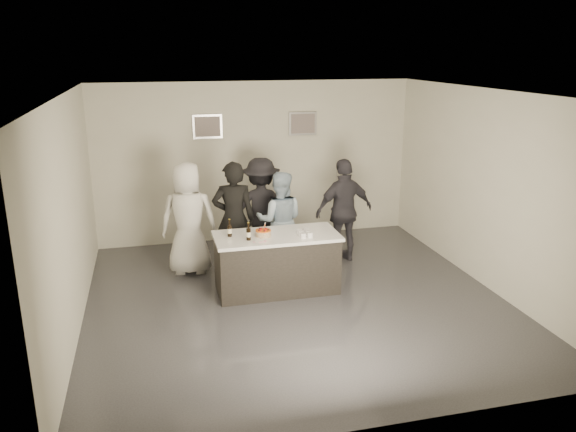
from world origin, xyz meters
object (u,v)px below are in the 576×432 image
Objects in this scene: person_guest_left at (188,219)px; person_guest_back at (261,208)px; cake at (263,233)px; person_main_blue at (280,220)px; person_guest_right at (344,211)px; beer_bottle_a at (230,228)px; person_main_black at (234,219)px; bar_counter at (277,263)px; beer_bottle_b at (248,231)px.

person_guest_back is at bearing -151.56° from person_guest_left.
cake is 1.06m from person_main_blue.
person_guest_right is 1.44m from person_guest_back.
cake is 0.50m from beer_bottle_a.
beer_bottle_a is 0.14× the size of person_main_black.
person_main_black is (-0.52, 0.81, 0.49)m from bar_counter.
beer_bottle_b reaches higher than cake.
cake is at bearing 142.22° from person_guest_left.
cake is 0.13× the size of person_guest_right.
bar_counter is 1.08m from person_main_black.
person_guest_left is at bearing -10.91° from person_guest_right.
cake is at bearing -175.45° from bar_counter.
beer_bottle_a is 0.33m from beer_bottle_b.
cake is 0.12× the size of person_guest_left.
beer_bottle_b is at bearing 131.55° from person_guest_left.
person_main_black is 1.14× the size of person_main_blue.
person_guest_back is at bearing -56.33° from person_main_blue.
beer_bottle_b is at bearing -42.98° from beer_bottle_a.
person_main_black is 1.05× the size of person_guest_right.
person_guest_left reaches higher than person_main_blue.
bar_counter is 1.13× the size of person_main_blue.
beer_bottle_a and beer_bottle_b have the same top height.
person_guest_back is (1.29, 0.46, -0.04)m from person_guest_left.
person_guest_left is 2.63m from person_guest_right.
person_main_blue is at bearing 116.68° from person_guest_back.
person_main_blue is at bearing 41.42° from beer_bottle_a.
person_guest_back is (-0.20, 0.59, 0.06)m from person_main_blue.
bar_counter is 8.07× the size of cake.
person_guest_back is (0.59, 0.71, -0.05)m from person_main_black.
cake is 0.89× the size of beer_bottle_b.
beer_bottle_a is (-0.69, 0.08, 0.58)m from bar_counter.
bar_counter is 1.68m from person_guest_left.
cake is 1.89m from person_guest_right.
person_guest_back is at bearing 62.09° from beer_bottle_a.
person_guest_right reaches higher than beer_bottle_b.
beer_bottle_b is (-0.45, -0.14, 0.58)m from bar_counter.
beer_bottle_b is at bearing 71.60° from person_main_blue.
person_guest_right reaches higher than person_main_blue.
person_guest_left is (-1.22, 1.06, 0.48)m from bar_counter.
person_guest_back is (0.76, 1.44, -0.14)m from beer_bottle_a.
person_guest_back reaches higher than beer_bottle_b.
cake is at bearing 118.00° from person_main_black.
beer_bottle_a is 0.75m from person_main_black.
beer_bottle_a is at bearing 13.89° from person_guest_right.
person_main_blue is (0.71, 1.07, -0.20)m from beer_bottle_b.
person_guest_left is 1.04× the size of person_guest_back.
person_guest_right is at bearing 31.58° from cake.
person_guest_back is at bearing 79.83° from cake.
person_main_black reaches higher than person_guest_back.
beer_bottle_b is (-0.24, -0.13, 0.09)m from cake.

